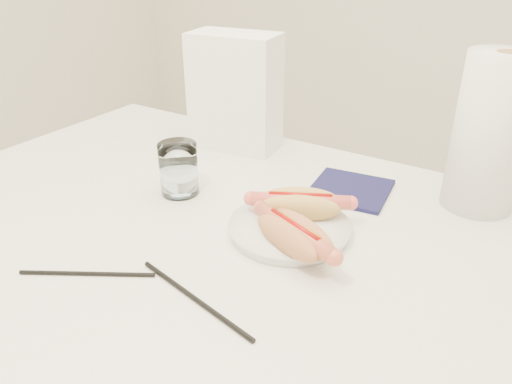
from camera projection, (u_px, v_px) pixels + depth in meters
The scene contains 10 objects.
table at pixel (223, 255), 0.85m from camera, with size 1.20×0.80×0.75m.
plate at pixel (289, 229), 0.80m from camera, with size 0.19×0.19×0.02m, color white.
hotdog_left at pixel (300, 204), 0.81m from camera, with size 0.15×0.11×0.04m.
hotdog_right at pixel (294, 235), 0.73m from camera, with size 0.16×0.11×0.05m.
water_glass at pixel (179, 169), 0.91m from camera, with size 0.07×0.07×0.10m, color white.
chopstick_near at pixel (87, 274), 0.70m from camera, with size 0.01×0.01×0.19m, color black.
chopstick_far at pixel (195, 298), 0.65m from camera, with size 0.01×0.01×0.22m, color black.
napkin_box at pixel (235, 92), 1.07m from camera, with size 0.19×0.10×0.25m, color white.
navy_napkin at pixel (350, 189), 0.93m from camera, with size 0.14×0.14×0.01m, color #13133B.
paper_towel_roll at pixel (490, 134), 0.82m from camera, with size 0.12×0.12×0.27m, color white.
Camera 1 is at (0.43, -0.57, 1.18)m, focal length 35.08 mm.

